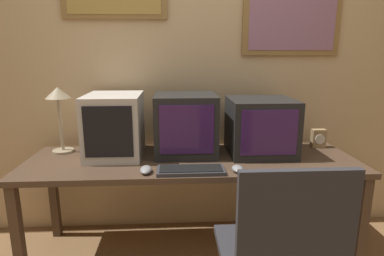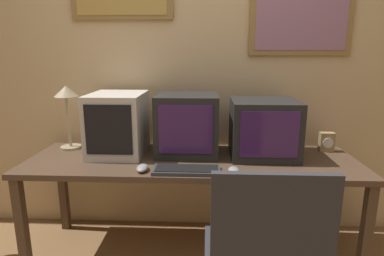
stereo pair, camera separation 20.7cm
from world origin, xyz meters
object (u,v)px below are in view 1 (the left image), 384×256
object	(u,v)px
keyboard_main	(191,170)
mouse_near_keyboard	(238,169)
desk_clock	(318,138)
desk_lamp	(59,102)
monitor_left	(115,125)
monitor_right	(260,127)
mouse_far_corner	(146,170)
monitor_center	(186,125)

from	to	relation	value
keyboard_main	mouse_near_keyboard	xyz separation A→B (m)	(0.27, -0.01, 0.01)
desk_clock	desk_lamp	xyz separation A→B (m)	(-1.84, -0.01, 0.29)
monitor_left	desk_clock	bearing A→B (deg)	3.90
monitor_left	monitor_right	world-z (taller)	monitor_left
monitor_left	desk_lamp	world-z (taller)	desk_lamp
mouse_near_keyboard	desk_clock	world-z (taller)	desk_clock
monitor_left	mouse_far_corner	xyz separation A→B (m)	(0.23, -0.35, -0.19)
monitor_right	desk_clock	size ratio (longest dim) A/B	3.18
keyboard_main	desk_clock	world-z (taller)	desk_clock
desk_lamp	mouse_near_keyboard	bearing A→B (deg)	-21.35
mouse_near_keyboard	desk_lamp	xyz separation A→B (m)	(-1.15, 0.45, 0.34)
monitor_center	desk_lamp	world-z (taller)	desk_lamp
monitor_left	monitor_right	distance (m)	0.99
mouse_far_corner	desk_lamp	distance (m)	0.83
mouse_far_corner	keyboard_main	bearing A→B (deg)	-1.23
monitor_left	keyboard_main	size ratio (longest dim) A/B	1.13
monitor_left	mouse_near_keyboard	xyz separation A→B (m)	(0.77, -0.36, -0.19)
mouse_far_corner	mouse_near_keyboard	bearing A→B (deg)	-1.29
monitor_center	monitor_right	world-z (taller)	monitor_center
keyboard_main	mouse_far_corner	distance (m)	0.26
monitor_center	mouse_near_keyboard	world-z (taller)	monitor_center
monitor_left	keyboard_main	bearing A→B (deg)	-35.69
keyboard_main	mouse_near_keyboard	world-z (taller)	mouse_near_keyboard
monitor_center	desk_clock	size ratio (longest dim) A/B	3.05
monitor_right	desk_clock	xyz separation A→B (m)	(0.47, 0.11, -0.12)
monitor_left	keyboard_main	xyz separation A→B (m)	(0.49, -0.35, -0.20)
mouse_far_corner	desk_clock	xyz separation A→B (m)	(1.23, 0.45, 0.05)
monitor_center	mouse_far_corner	size ratio (longest dim) A/B	3.51
monitor_left	mouse_far_corner	bearing A→B (deg)	-56.51
mouse_near_keyboard	mouse_far_corner	distance (m)	0.54
monitor_center	monitor_right	size ratio (longest dim) A/B	0.96
monitor_left	desk_clock	xyz separation A→B (m)	(1.46, 0.10, -0.14)
keyboard_main	desk_lamp	world-z (taller)	desk_lamp
monitor_right	mouse_near_keyboard	bearing A→B (deg)	-122.44
monitor_left	monitor_center	world-z (taller)	monitor_left
monitor_center	desk_clock	xyz separation A→B (m)	(0.98, 0.09, -0.14)
monitor_left	mouse_near_keyboard	size ratio (longest dim) A/B	4.23
monitor_center	monitor_right	distance (m)	0.51
monitor_right	desk_lamp	xyz separation A→B (m)	(-1.38, 0.10, 0.16)
monitor_left	mouse_near_keyboard	distance (m)	0.87
monitor_left	desk_lamp	distance (m)	0.42
mouse_near_keyboard	desk_lamp	distance (m)	1.28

